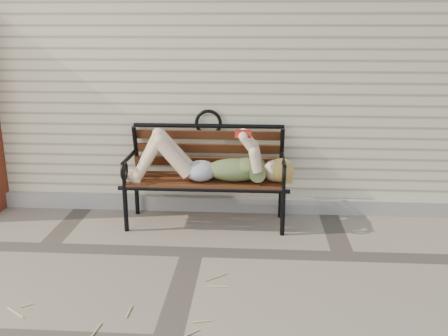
{
  "coord_description": "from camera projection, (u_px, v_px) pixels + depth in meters",
  "views": [
    {
      "loc": [
        0.51,
        -3.77,
        1.83
      ],
      "look_at": [
        0.24,
        0.38,
        0.62
      ],
      "focal_mm": 40.0,
      "sensor_mm": 36.0,
      "label": 1
    }
  ],
  "objects": [
    {
      "name": "foundation_strip",
      "position": [
        204.0,
        203.0,
        5.07
      ],
      "size": [
        8.0,
        0.1,
        0.15
      ],
      "primitive_type": "cube",
      "color": "#B0AA9F",
      "rests_on": "ground"
    },
    {
      "name": "house_wall",
      "position": [
        219.0,
        49.0,
        6.61
      ],
      "size": [
        8.0,
        4.0,
        3.0
      ],
      "primitive_type": "cube",
      "color": "beige",
      "rests_on": "ground"
    },
    {
      "name": "reading_woman",
      "position": [
        207.0,
        162.0,
        4.55
      ],
      "size": [
        1.52,
        0.35,
        0.48
      ],
      "color": "#093445",
      "rests_on": "ground"
    },
    {
      "name": "ground",
      "position": [
        192.0,
        252.0,
        4.16
      ],
      "size": [
        80.0,
        80.0,
        0.0
      ],
      "primitive_type": "plane",
      "color": "gray",
      "rests_on": "ground"
    },
    {
      "name": "garden_bench",
      "position": [
        207.0,
        162.0,
        4.68
      ],
      "size": [
        1.61,
        0.64,
        1.04
      ],
      "color": "black",
      "rests_on": "ground"
    }
  ]
}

